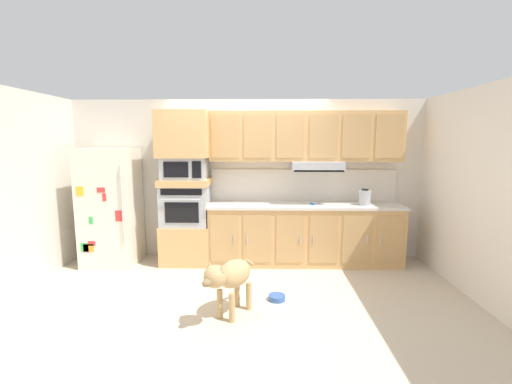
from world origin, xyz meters
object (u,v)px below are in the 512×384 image
(refrigerator, at_px, (111,207))
(screwdriver, at_px, (313,204))
(dog_food_bowl, at_px, (277,297))
(electric_kettle, at_px, (365,197))
(built_in_oven, at_px, (186,205))
(microwave, at_px, (185,168))
(dog, at_px, (230,276))

(refrigerator, height_order, screwdriver, refrigerator)
(refrigerator, height_order, dog_food_bowl, refrigerator)
(refrigerator, height_order, electric_kettle, refrigerator)
(built_in_oven, height_order, screwdriver, built_in_oven)
(built_in_oven, bearing_deg, microwave, -0.77)
(screwdriver, xyz_separation_m, electric_kettle, (0.77, 0.01, 0.10))
(built_in_oven, distance_m, dog, 1.93)
(screwdriver, height_order, dog_food_bowl, screwdriver)
(refrigerator, distance_m, built_in_oven, 1.13)
(electric_kettle, bearing_deg, dog, -138.59)
(refrigerator, relative_size, electric_kettle, 7.33)
(microwave, relative_size, screwdriver, 3.95)
(refrigerator, distance_m, microwave, 1.27)
(microwave, xyz_separation_m, electric_kettle, (2.69, -0.05, -0.43))
(built_in_oven, xyz_separation_m, electric_kettle, (2.69, -0.05, 0.13))
(refrigerator, xyz_separation_m, built_in_oven, (1.13, 0.07, 0.02))
(built_in_oven, relative_size, dog, 0.88)
(screwdriver, bearing_deg, built_in_oven, 178.33)
(dog, bearing_deg, built_in_oven, -123.22)
(refrigerator, xyz_separation_m, dog_food_bowl, (2.47, -1.22, -0.85))
(built_in_oven, bearing_deg, electric_kettle, -1.01)
(dog_food_bowl, bearing_deg, screwdriver, 64.95)
(screwdriver, relative_size, electric_kettle, 0.68)
(built_in_oven, xyz_separation_m, dog_food_bowl, (1.34, -1.29, -0.87))
(screwdriver, height_order, dog, screwdriver)
(microwave, bearing_deg, dog, -63.77)
(microwave, xyz_separation_m, dog_food_bowl, (1.34, -1.29, -1.43))
(microwave, distance_m, dog_food_bowl, 2.35)
(dog_food_bowl, bearing_deg, electric_kettle, 42.72)
(dog, distance_m, dog_food_bowl, 0.77)
(microwave, height_order, dog_food_bowl, microwave)
(microwave, relative_size, dog, 0.81)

